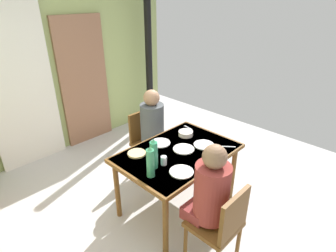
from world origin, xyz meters
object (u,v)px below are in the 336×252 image
at_px(person_near_diner, 210,191).
at_px(person_far_diner, 153,123).
at_px(water_bottle_green_near, 154,154).
at_px(water_bottle_green_far, 150,162).
at_px(chair_near_diner, 221,224).
at_px(serving_bowl_center, 186,133).
at_px(chair_far_diner, 147,139).
at_px(dining_table, 178,158).

bearing_deg(person_near_diner, person_far_diner, 66.46).
bearing_deg(person_far_diner, water_bottle_green_near, 47.50).
bearing_deg(person_far_diner, water_bottle_green_far, 45.70).
height_order(chair_near_diner, person_far_diner, person_far_diner).
bearing_deg(water_bottle_green_near, serving_bowl_center, 16.40).
height_order(chair_near_diner, chair_far_diner, same).
xyz_separation_m(chair_near_diner, serving_bowl_center, (0.65, 0.97, 0.28)).
distance_m(chair_near_diner, serving_bowl_center, 1.20).
bearing_deg(water_bottle_green_far, chair_near_diner, -75.64).
height_order(dining_table, person_far_diner, person_far_diner).
distance_m(dining_table, serving_bowl_center, 0.39).
xyz_separation_m(person_far_diner, water_bottle_green_far, (-0.74, -0.76, 0.11)).
height_order(dining_table, chair_near_diner, chair_near_diner).
height_order(chair_near_diner, water_bottle_green_near, water_bottle_green_near).
bearing_deg(serving_bowl_center, chair_near_diner, -124.03).
bearing_deg(serving_bowl_center, water_bottle_green_far, -160.85).
relative_size(chair_near_diner, person_far_diner, 1.13).
bearing_deg(water_bottle_green_far, person_near_diner, -72.24).
bearing_deg(serving_bowl_center, water_bottle_green_near, -163.60).
height_order(dining_table, water_bottle_green_far, water_bottle_green_far).
xyz_separation_m(person_near_diner, water_bottle_green_far, (-0.17, 0.54, 0.11)).
bearing_deg(dining_table, chair_near_diner, -112.26).
bearing_deg(chair_far_diner, dining_table, 72.71).
distance_m(person_near_diner, water_bottle_green_far, 0.58).
xyz_separation_m(chair_near_diner, water_bottle_green_near, (-0.06, 0.76, 0.40)).
height_order(dining_table, serving_bowl_center, serving_bowl_center).
relative_size(person_near_diner, person_far_diner, 1.00).
bearing_deg(dining_table, person_near_diner, -116.33).
bearing_deg(water_bottle_green_near, water_bottle_green_far, -146.18).
bearing_deg(chair_far_diner, person_far_diner, 90.00).
bearing_deg(dining_table, water_bottle_green_far, -167.67).
distance_m(person_far_diner, water_bottle_green_far, 1.07).
distance_m(chair_far_diner, water_bottle_green_far, 1.23).
bearing_deg(person_near_diner, dining_table, 63.67).
distance_m(person_far_diner, water_bottle_green_near, 0.93).
relative_size(chair_far_diner, person_near_diner, 1.13).
xyz_separation_m(chair_near_diner, chair_far_diner, (0.57, 1.58, 0.00)).
distance_m(chair_near_diner, water_bottle_green_far, 0.81).
bearing_deg(water_bottle_green_near, person_near_diner, -84.74).
height_order(dining_table, person_near_diner, person_near_diner).
height_order(water_bottle_green_near, water_bottle_green_far, same).
bearing_deg(person_far_diner, dining_table, 69.37).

